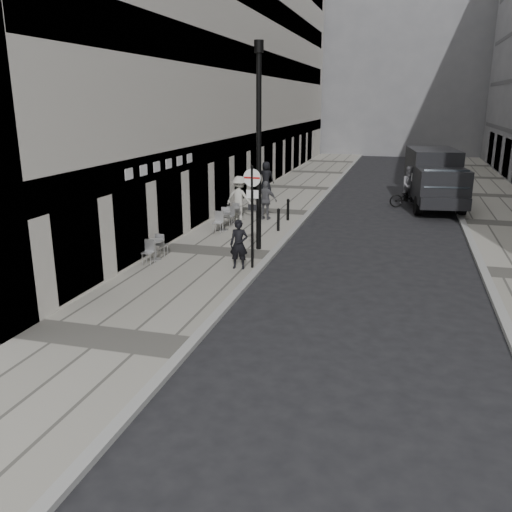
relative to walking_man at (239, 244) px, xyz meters
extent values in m
plane|color=black|center=(0.59, -8.57, -0.92)|extent=(120.00, 120.00, 0.00)
cube|color=gray|center=(-1.41, 9.43, -0.86)|extent=(4.00, 60.00, 0.12)
cube|color=gray|center=(9.59, 9.43, -0.86)|extent=(4.00, 60.00, 0.12)
cube|color=beige|center=(-5.41, 15.93, 8.08)|extent=(4.00, 45.00, 18.00)
cube|color=gray|center=(2.09, 47.43, 10.08)|extent=(24.00, 16.00, 22.00)
imported|color=black|center=(0.00, 0.00, 0.00)|extent=(0.61, 0.44, 1.59)
cylinder|color=black|center=(0.39, 0.20, 0.84)|extent=(0.08, 0.08, 3.27)
cylinder|color=white|center=(0.39, 0.20, 2.10)|extent=(0.56, 0.08, 0.56)
cube|color=#B21414|center=(0.39, 0.18, 2.10)|extent=(0.51, 0.06, 0.06)
cube|color=white|center=(0.39, 0.23, 1.59)|extent=(0.39, 0.06, 0.26)
cylinder|color=black|center=(-0.01, 2.46, 2.63)|extent=(0.18, 0.18, 6.85)
cylinder|color=black|center=(-0.01, 2.46, 6.11)|extent=(0.32, 0.32, 0.40)
cylinder|color=black|center=(0.03, 5.40, -0.36)|extent=(0.12, 0.12, 0.88)
cylinder|color=black|center=(-0.01, 7.51, -0.34)|extent=(0.12, 0.12, 0.91)
cylinder|color=black|center=(5.65, 10.84, -0.46)|extent=(0.43, 0.94, 0.91)
cylinder|color=black|center=(7.64, 11.10, -0.46)|extent=(0.43, 0.94, 0.91)
cylinder|color=black|center=(5.15, 14.68, -0.46)|extent=(0.43, 0.94, 0.91)
cylinder|color=black|center=(7.14, 14.94, -0.46)|extent=(0.43, 0.94, 0.91)
cube|color=black|center=(6.26, 13.91, 0.85)|extent=(2.78, 4.36, 2.28)
cube|color=black|center=(6.66, 10.86, 0.51)|extent=(2.52, 2.32, 1.59)
cube|color=#1E2328|center=(6.76, 10.01, 0.96)|extent=(2.03, 0.65, 0.84)
imported|color=black|center=(5.21, 12.74, -0.40)|extent=(2.07, 1.14, 1.03)
imported|color=slate|center=(5.21, 12.74, 0.23)|extent=(1.10, 0.94, 1.95)
imported|color=#525257|center=(-1.02, 7.42, 0.08)|extent=(1.06, 0.52, 1.75)
imported|color=#BBB7AD|center=(-2.15, 7.05, 0.19)|extent=(1.39, 0.96, 1.97)
imported|color=black|center=(-2.80, 14.44, 0.11)|extent=(0.95, 0.68, 1.82)
cylinder|color=silver|center=(-3.01, 0.17, -0.78)|extent=(0.39, 0.39, 0.03)
cylinder|color=silver|center=(-3.01, 0.17, -0.46)|extent=(0.05, 0.05, 0.66)
cylinder|color=silver|center=(-3.01, 0.17, -0.13)|extent=(0.62, 0.62, 0.03)
cylinder|color=silver|center=(-2.21, 4.89, -0.78)|extent=(0.43, 0.43, 0.03)
cylinder|color=silver|center=(-2.21, 4.89, -0.42)|extent=(0.06, 0.06, 0.73)
cylinder|color=silver|center=(-2.21, 4.89, -0.06)|extent=(0.69, 0.69, 0.03)
cylinder|color=#A7A7AA|center=(-2.21, 6.37, -0.78)|extent=(0.39, 0.39, 0.03)
cylinder|color=#A7A7AA|center=(-2.21, 6.37, -0.45)|extent=(0.05, 0.05, 0.66)
cylinder|color=#A7A7AA|center=(-2.21, 6.37, -0.12)|extent=(0.63, 0.63, 0.03)
camera|label=1|loc=(4.93, -15.88, 4.41)|focal=38.00mm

